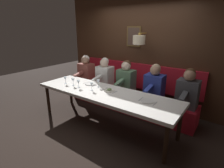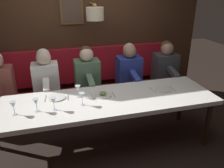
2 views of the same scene
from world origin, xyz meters
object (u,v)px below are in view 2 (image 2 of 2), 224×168
(wine_glass_3, at_px, (36,102))
(wine_glass_1, at_px, (54,101))
(diner_far, at_px, (46,76))
(diner_near, at_px, (129,68))
(diner_middle, at_px, (87,72))
(wine_glass_4, at_px, (13,105))
(wine_glass_0, at_px, (78,89))
(dining_table, at_px, (101,103))
(wine_glass_2, at_px, (82,96))
(diner_nearest, at_px, (165,65))

(wine_glass_3, bearing_deg, wine_glass_1, -97.23)
(diner_far, bearing_deg, wine_glass_3, 173.44)
(diner_near, distance_m, wine_glass_3, 1.78)
(wine_glass_1, relative_size, wine_glass_3, 1.00)
(diner_middle, relative_size, diner_far, 1.00)
(diner_middle, distance_m, wine_glass_4, 1.41)
(wine_glass_4, bearing_deg, wine_glass_0, -71.56)
(wine_glass_0, bearing_deg, wine_glass_4, 108.44)
(dining_table, distance_m, wine_glass_3, 0.82)
(dining_table, xyz_separation_m, wine_glass_2, (-0.08, 0.26, 0.17))
(diner_near, distance_m, wine_glass_0, 1.21)
(wine_glass_2, bearing_deg, wine_glass_0, 4.49)
(dining_table, height_order, wine_glass_1, wine_glass_1)
(wine_glass_1, height_order, wine_glass_4, same)
(diner_far, distance_m, wine_glass_1, 1.00)
(diner_middle, bearing_deg, dining_table, -178.04)
(dining_table, height_order, wine_glass_2, wine_glass_2)
(dining_table, height_order, diner_far, diner_far)
(diner_middle, distance_m, wine_glass_3, 1.24)
(diner_near, distance_m, wine_glass_4, 1.99)
(dining_table, relative_size, wine_glass_4, 18.65)
(dining_table, distance_m, diner_middle, 0.89)
(diner_nearest, bearing_deg, wine_glass_2, 120.46)
(dining_table, distance_m, wine_glass_4, 1.06)
(wine_glass_0, distance_m, wine_glass_1, 0.42)
(wine_glass_1, xyz_separation_m, wine_glass_4, (0.02, 0.44, 0.00))
(diner_middle, relative_size, wine_glass_3, 4.82)
(diner_near, xyz_separation_m, wine_glass_3, (-0.97, 1.49, 0.04))
(diner_near, bearing_deg, diner_far, 90.00)
(diner_middle, xyz_separation_m, diner_far, (0.00, 0.65, 0.00))
(wine_glass_1, bearing_deg, diner_near, -52.22)
(wine_glass_2, bearing_deg, diner_middle, -13.26)
(wine_glass_2, bearing_deg, diner_near, -44.60)
(diner_middle, height_order, wine_glass_0, diner_middle)
(diner_near, xyz_separation_m, wine_glass_0, (-0.73, 0.97, 0.04))
(dining_table, bearing_deg, wine_glass_2, 107.29)
(wine_glass_3, bearing_deg, wine_glass_2, -88.62)
(wine_glass_0, xyz_separation_m, wine_glass_4, (-0.26, 0.77, 0.00))
(diner_near, bearing_deg, wine_glass_2, 135.40)
(diner_middle, bearing_deg, wine_glass_0, 161.41)
(diner_near, distance_m, wine_glass_2, 1.35)
(wine_glass_3, relative_size, wine_glass_4, 1.00)
(diner_far, bearing_deg, diner_middle, -90.00)
(wine_glass_4, bearing_deg, diner_middle, -45.81)
(wine_glass_1, bearing_deg, wine_glass_4, 87.97)
(diner_nearest, relative_size, wine_glass_4, 4.82)
(wine_glass_0, bearing_deg, diner_near, -53.01)
(wine_glass_1, bearing_deg, diner_nearest, -63.17)
(diner_middle, distance_m, wine_glass_1, 1.15)
(dining_table, bearing_deg, wine_glass_4, 95.59)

